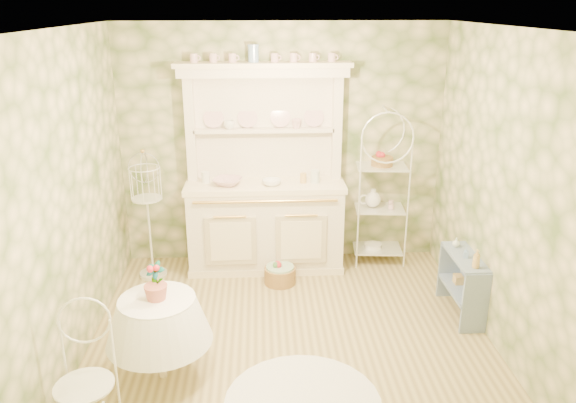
{
  "coord_description": "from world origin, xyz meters",
  "views": [
    {
      "loc": [
        -0.25,
        -4.36,
        2.88
      ],
      "look_at": [
        0.0,
        0.5,
        1.15
      ],
      "focal_mm": 35.0,
      "sensor_mm": 36.0,
      "label": 1
    }
  ],
  "objects_px": {
    "bakers_rack": "(381,187)",
    "cafe_chair": "(85,389)",
    "round_table": "(160,342)",
    "birdcage_stand": "(149,219)",
    "kitchen_dresser": "(265,171)",
    "floor_basket": "(280,275)",
    "side_shelf": "(462,287)"
  },
  "relations": [
    {
      "from": "birdcage_stand",
      "to": "floor_basket",
      "type": "distance_m",
      "value": 1.54
    },
    {
      "from": "round_table",
      "to": "birdcage_stand",
      "type": "relative_size",
      "value": 0.48
    },
    {
      "from": "bakers_rack",
      "to": "birdcage_stand",
      "type": "bearing_deg",
      "value": -169.06
    },
    {
      "from": "floor_basket",
      "to": "round_table",
      "type": "bearing_deg",
      "value": -122.94
    },
    {
      "from": "cafe_chair",
      "to": "birdcage_stand",
      "type": "bearing_deg",
      "value": 82.75
    },
    {
      "from": "floor_basket",
      "to": "side_shelf",
      "type": "bearing_deg",
      "value": -22.5
    },
    {
      "from": "bakers_rack",
      "to": "cafe_chair",
      "type": "xyz_separation_m",
      "value": [
        -2.57,
        -2.77,
        -0.48
      ]
    },
    {
      "from": "side_shelf",
      "to": "floor_basket",
      "type": "bearing_deg",
      "value": 161.32
    },
    {
      "from": "round_table",
      "to": "side_shelf",
      "type": "bearing_deg",
      "value": 17.14
    },
    {
      "from": "kitchen_dresser",
      "to": "bakers_rack",
      "type": "height_order",
      "value": "kitchen_dresser"
    },
    {
      "from": "birdcage_stand",
      "to": "floor_basket",
      "type": "xyz_separation_m",
      "value": [
        1.41,
        -0.25,
        -0.58
      ]
    },
    {
      "from": "bakers_rack",
      "to": "round_table",
      "type": "xyz_separation_m",
      "value": [
        -2.18,
        -2.09,
        -0.58
      ]
    },
    {
      "from": "round_table",
      "to": "cafe_chair",
      "type": "relative_size",
      "value": 0.77
    },
    {
      "from": "birdcage_stand",
      "to": "cafe_chair",
      "type": "bearing_deg",
      "value": -89.93
    },
    {
      "from": "cafe_chair",
      "to": "birdcage_stand",
      "type": "relative_size",
      "value": 0.62
    },
    {
      "from": "kitchen_dresser",
      "to": "birdcage_stand",
      "type": "xyz_separation_m",
      "value": [
        -1.26,
        -0.17,
        -0.46
      ]
    },
    {
      "from": "kitchen_dresser",
      "to": "cafe_chair",
      "type": "height_order",
      "value": "kitchen_dresser"
    },
    {
      "from": "floor_basket",
      "to": "kitchen_dresser",
      "type": "bearing_deg",
      "value": 108.77
    },
    {
      "from": "kitchen_dresser",
      "to": "birdcage_stand",
      "type": "relative_size",
      "value": 1.68
    },
    {
      "from": "round_table",
      "to": "floor_basket",
      "type": "distance_m",
      "value": 1.88
    },
    {
      "from": "bakers_rack",
      "to": "cafe_chair",
      "type": "relative_size",
      "value": 2.14
    },
    {
      "from": "bakers_rack",
      "to": "floor_basket",
      "type": "bearing_deg",
      "value": -150.85
    },
    {
      "from": "cafe_chair",
      "to": "bakers_rack",
      "type": "bearing_deg",
      "value": 39.89
    },
    {
      "from": "side_shelf",
      "to": "birdcage_stand",
      "type": "bearing_deg",
      "value": 166.63
    },
    {
      "from": "bakers_rack",
      "to": "round_table",
      "type": "distance_m",
      "value": 3.07
    },
    {
      "from": "birdcage_stand",
      "to": "floor_basket",
      "type": "relative_size",
      "value": 4.52
    },
    {
      "from": "cafe_chair",
      "to": "floor_basket",
      "type": "height_order",
      "value": "cafe_chair"
    },
    {
      "from": "bakers_rack",
      "to": "round_table",
      "type": "relative_size",
      "value": 2.77
    },
    {
      "from": "side_shelf",
      "to": "birdcage_stand",
      "type": "xyz_separation_m",
      "value": [
        -3.14,
        0.97,
        0.4
      ]
    },
    {
      "from": "side_shelf",
      "to": "round_table",
      "type": "distance_m",
      "value": 2.88
    },
    {
      "from": "kitchen_dresser",
      "to": "cafe_chair",
      "type": "xyz_separation_m",
      "value": [
        -1.26,
        -2.68,
        -0.72
      ]
    },
    {
      "from": "floor_basket",
      "to": "bakers_rack",
      "type": "bearing_deg",
      "value": 24.2
    }
  ]
}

